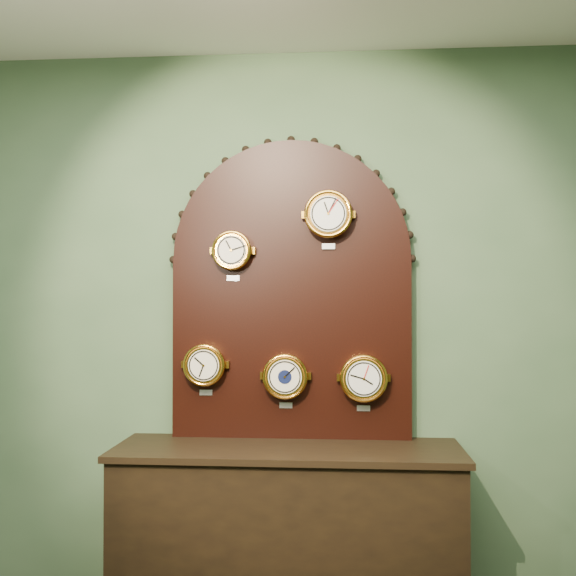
# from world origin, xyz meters

# --- Properties ---
(wall_back) EXTENTS (4.00, 0.00, 4.00)m
(wall_back) POSITION_xyz_m (0.00, 2.50, 1.40)
(wall_back) COLOR #456142
(wall_back) RESTS_ON ground
(shop_counter) EXTENTS (1.60, 0.50, 0.80)m
(shop_counter) POSITION_xyz_m (0.00, 2.23, 0.40)
(shop_counter) COLOR black
(shop_counter) RESTS_ON ground_plane
(display_board) EXTENTS (1.26, 0.06, 1.53)m
(display_board) POSITION_xyz_m (0.00, 2.45, 1.63)
(display_board) COLOR black
(display_board) RESTS_ON shop_counter
(roman_clock) EXTENTS (0.20, 0.08, 0.25)m
(roman_clock) POSITION_xyz_m (-0.29, 2.38, 1.77)
(roman_clock) COLOR gold
(roman_clock) RESTS_ON display_board
(arabic_clock) EXTENTS (0.24, 0.08, 0.29)m
(arabic_clock) POSITION_xyz_m (0.19, 2.38, 1.95)
(arabic_clock) COLOR gold
(arabic_clock) RESTS_ON display_board
(hygrometer) EXTENTS (0.21, 0.08, 0.26)m
(hygrometer) POSITION_xyz_m (-0.43, 2.38, 1.20)
(hygrometer) COLOR gold
(hygrometer) RESTS_ON display_board
(barometer) EXTENTS (0.23, 0.08, 0.28)m
(barometer) POSITION_xyz_m (-0.02, 2.38, 1.15)
(barometer) COLOR gold
(barometer) RESTS_ON display_board
(tide_clock) EXTENTS (0.23, 0.08, 0.28)m
(tide_clock) POSITION_xyz_m (0.36, 2.38, 1.14)
(tide_clock) COLOR gold
(tide_clock) RESTS_ON display_board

